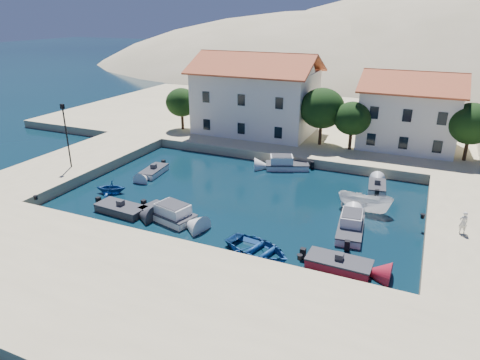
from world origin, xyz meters
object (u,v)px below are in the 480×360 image
object	(u,v)px
lamppost	(66,130)
boat_east	(364,211)
cabin_cruiser_east	(350,228)
building_left	(256,92)
rowboat_south	(257,253)
building_mid	(410,109)
pedestrian	(463,222)
cabin_cruiser_south	(167,213)

from	to	relation	value
lamppost	boat_east	world-z (taller)	lamppost
cabin_cruiser_east	building_left	bearing A→B (deg)	31.70
rowboat_south	boat_east	world-z (taller)	boat_east
building_mid	boat_east	xyz separation A→B (m)	(-1.71, -17.38, -5.22)
cabin_cruiser_east	boat_east	xyz separation A→B (m)	(0.33, 4.34, -0.48)
pedestrian	rowboat_south	bearing A→B (deg)	7.08
building_left	rowboat_south	bearing A→B (deg)	-67.57
boat_east	pedestrian	size ratio (longest dim) A/B	2.72
cabin_cruiser_south	cabin_cruiser_east	distance (m)	14.09
building_left	pedestrian	size ratio (longest dim) A/B	9.05
rowboat_south	pedestrian	size ratio (longest dim) A/B	2.97
rowboat_south	cabin_cruiser_east	bearing A→B (deg)	-28.87
rowboat_south	boat_east	size ratio (longest dim) A/B	1.09
building_mid	boat_east	world-z (taller)	building_mid
building_mid	cabin_cruiser_south	world-z (taller)	building_mid
lamppost	pedestrian	world-z (taller)	lamppost
building_left	pedestrian	world-z (taller)	building_left
lamppost	cabin_cruiser_east	xyz separation A→B (m)	(27.46, -0.72, -4.28)
lamppost	rowboat_south	distance (m)	23.55
lamppost	cabin_cruiser_east	bearing A→B (deg)	-1.51
building_mid	rowboat_south	size ratio (longest dim) A/B	2.17
lamppost	rowboat_south	world-z (taller)	lamppost
rowboat_south	cabin_cruiser_south	bearing A→B (deg)	92.15
cabin_cruiser_south	boat_east	distance (m)	16.00
lamppost	boat_east	distance (m)	28.43
building_left	cabin_cruiser_east	xyz separation A→B (m)	(15.96, -20.72, -5.46)
building_mid	pedestrian	xyz separation A→B (m)	(5.25, -20.35, -3.41)
cabin_cruiser_south	pedestrian	xyz separation A→B (m)	(20.98, 4.72, 1.34)
rowboat_south	pedestrian	xyz separation A→B (m)	(12.49, 6.72, 1.81)
lamppost	boat_east	bearing A→B (deg)	7.42
building_mid	cabin_cruiser_east	bearing A→B (deg)	-95.36
pedestrian	building_left	bearing A→B (deg)	-60.95
lamppost	pedestrian	xyz separation A→B (m)	(34.75, 0.65, -2.94)
cabin_cruiser_south	pedestrian	bearing A→B (deg)	26.78
cabin_cruiser_south	rowboat_south	xyz separation A→B (m)	(8.48, -1.99, -0.48)
cabin_cruiser_east	pedestrian	distance (m)	7.54
building_mid	cabin_cruiser_south	distance (m)	29.97
building_left	cabin_cruiser_south	distance (m)	24.79
boat_east	pedestrian	xyz separation A→B (m)	(6.96, -2.97, 1.81)
building_left	boat_east	size ratio (longest dim) A/B	3.33
building_mid	rowboat_south	xyz separation A→B (m)	(-7.24, -27.06, -5.22)
building_left	cabin_cruiser_south	size ratio (longest dim) A/B	2.85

